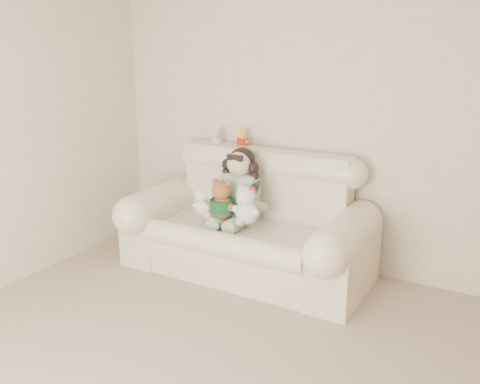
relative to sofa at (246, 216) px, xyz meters
name	(u,v)px	position (x,y,z in m)	size (l,w,h in m)	color
wall_back	(346,122)	(0.67, 0.50, 0.78)	(4.50, 4.50, 0.00)	beige
sofa	(246,216)	(0.00, 0.00, 0.00)	(2.10, 0.95, 1.03)	#F2E4C3
seated_child	(240,185)	(-0.11, 0.08, 0.24)	(0.40, 0.49, 0.66)	#317A3E
brown_teddy	(222,196)	(-0.16, -0.13, 0.19)	(0.26, 0.20, 0.40)	brown
white_cat	(247,201)	(0.07, -0.12, 0.18)	(0.25, 0.19, 0.38)	white
cream_teddy	(203,199)	(-0.35, -0.14, 0.13)	(0.18, 0.14, 0.29)	silver
yellow_mini_bear	(243,137)	(-0.25, 0.39, 0.60)	(0.13, 0.10, 0.20)	yellow
grey_mini_plush	(216,136)	(-0.51, 0.36, 0.58)	(0.11, 0.09, 0.17)	silver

